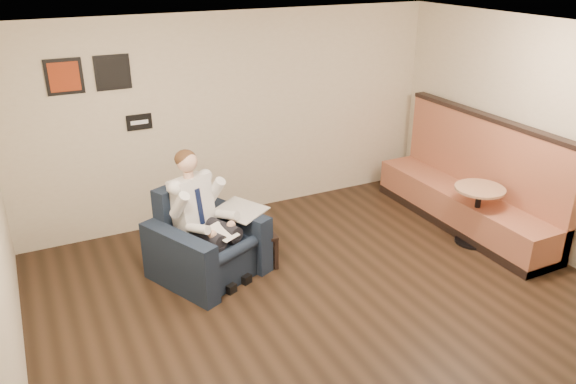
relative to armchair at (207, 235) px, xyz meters
name	(u,v)px	position (x,y,z in m)	size (l,w,h in m)	color
ground	(347,321)	(0.97, -1.50, -0.52)	(6.00, 6.00, 0.00)	black
wall_back	(235,117)	(0.97, 1.50, 0.88)	(6.00, 0.02, 2.80)	beige
wall_right	(575,149)	(3.97, -1.50, 0.88)	(0.02, 6.00, 2.80)	beige
ceiling	(361,42)	(0.97, -1.50, 2.28)	(6.00, 6.00, 0.02)	white
seating_sign	(139,122)	(-0.33, 1.49, 0.98)	(0.32, 0.02, 0.20)	black
art_print_left	(64,77)	(-1.13, 1.49, 1.63)	(0.42, 0.03, 0.42)	maroon
art_print_right	(113,72)	(-0.58, 1.49, 1.63)	(0.42, 0.03, 0.42)	black
armchair	(207,235)	(0.00, 0.00, 0.00)	(1.07, 1.07, 1.03)	black
seated_man	(215,223)	(0.06, -0.12, 0.19)	(0.67, 1.01, 1.41)	silver
lap_papers	(222,232)	(0.10, -0.22, 0.12)	(0.24, 0.34, 0.01)	white
newspaper	(240,210)	(0.44, 0.08, 0.19)	(0.45, 0.56, 0.01)	silver
side_table	(250,248)	(0.52, -0.01, -0.30)	(0.53, 0.53, 0.43)	black
green_folder	(248,233)	(0.49, -0.03, -0.08)	(0.43, 0.31, 0.01)	green
coffee_mug	(260,222)	(0.70, 0.10, -0.04)	(0.08, 0.08, 0.09)	white
smartphone	(249,226)	(0.57, 0.14, -0.08)	(0.13, 0.07, 0.01)	black
banquette	(467,174)	(3.56, -0.31, 0.23)	(0.69, 2.91, 1.49)	#9D573C
cafe_table	(476,215)	(3.33, -0.79, -0.13)	(0.62, 0.62, 0.77)	tan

